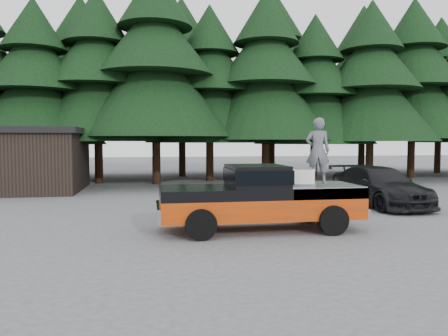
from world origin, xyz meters
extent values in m
plane|color=#4C4C4F|center=(0.00, 0.00, 0.00)|extent=(120.00, 120.00, 0.00)
cube|color=black|center=(1.62, -0.03, 1.62)|extent=(1.66, 1.90, 0.59)
cube|color=white|center=(2.96, -0.26, 1.55)|extent=(0.80, 0.74, 0.45)
imported|color=#54565B|center=(3.59, 0.20, 2.33)|extent=(0.83, 0.66, 2.00)
imported|color=black|center=(7.76, 3.97, 0.79)|extent=(2.46, 5.52, 1.57)
cube|color=black|center=(-9.00, 12.00, 1.50)|extent=(8.00, 6.00, 3.00)
cube|color=black|center=(-9.00, 12.00, 3.15)|extent=(8.40, 6.40, 0.30)
camera|label=1|loc=(-1.49, -12.35, 2.63)|focal=35.00mm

